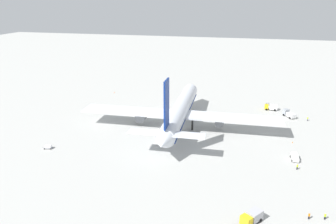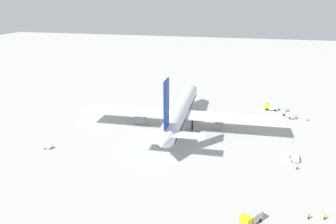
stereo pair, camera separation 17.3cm
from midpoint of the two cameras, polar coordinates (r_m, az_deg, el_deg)
name	(u,v)px [view 2 (the right image)]	position (r m, az deg, el deg)	size (l,w,h in m)	color
ground_plane	(180,126)	(127.58, 2.19, -2.46)	(600.00, 600.00, 0.00)	#B2B2AD
airliner	(180,111)	(123.98, 2.07, 0.14)	(67.11, 75.28, 24.69)	silver
service_truck_0	(289,114)	(145.63, 20.29, -0.31)	(6.39, 5.27, 2.81)	#999EA5
service_truck_1	(251,217)	(78.20, 14.34, -17.27)	(5.80, 5.17, 2.57)	yellow
service_truck_3	(271,107)	(152.07, 17.52, 0.83)	(2.82, 5.50, 2.48)	yellow
service_van	(295,157)	(108.80, 21.16, -7.26)	(4.70, 2.32, 1.97)	white
baggage_cart_1	(48,147)	(115.91, -20.05, -5.67)	(1.96, 3.35, 1.16)	gray
baggage_cart_2	(268,104)	(159.97, 17.05, 1.35)	(3.33, 2.04, 0.40)	gray
ground_worker_0	(308,119)	(143.99, 23.12, -1.10)	(0.52, 0.52, 1.75)	#3F3F47
ground_worker_1	(309,216)	(83.65, 23.30, -16.26)	(0.51, 0.51, 1.61)	black
ground_worker_2	(325,216)	(84.94, 25.62, -16.03)	(0.53, 0.53, 1.63)	black
ground_worker_3	(297,167)	(103.34, 21.55, -8.84)	(0.56, 0.56, 1.77)	black
traffic_cone_0	(292,142)	(120.84, 20.83, -4.93)	(0.36, 0.36, 0.55)	orange
traffic_cone_1	(115,92)	(174.15, -9.24, 3.40)	(0.36, 0.36, 0.55)	orange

